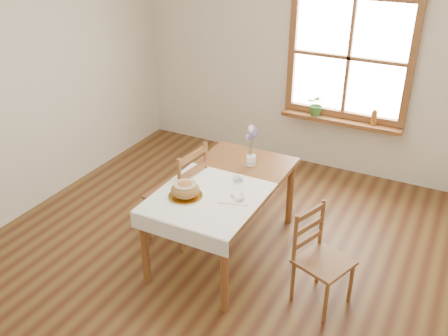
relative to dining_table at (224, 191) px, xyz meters
The scene contains 18 objects.
ground 0.73m from the dining_table, 90.00° to the right, with size 5.00×5.00×0.00m, color brown.
room_walls 1.08m from the dining_table, 90.00° to the right, with size 4.60×5.10×2.65m.
window 2.36m from the dining_table, 77.02° to the left, with size 1.46×0.08×1.46m.
window_sill 2.16m from the dining_table, 76.61° to the left, with size 1.46×0.20×0.05m.
dining_table is the anchor object (origin of this frame).
table_linen 0.32m from the dining_table, 90.00° to the right, with size 0.91×0.99×0.01m, color white.
chair_left 0.54m from the dining_table, behind, with size 0.48×0.50×1.03m, color brown, non-canonical shape.
chair_right 1.12m from the dining_table, 14.29° to the right, with size 0.40×0.42×0.86m, color brown, non-canonical shape.
bread_plate 0.44m from the dining_table, 113.44° to the right, with size 0.29×0.29×0.02m, color white.
bread_loaf 0.47m from the dining_table, 113.44° to the right, with size 0.25×0.25×0.14m, color #AE7E3E.
egg_napkin 0.32m from the dining_table, 44.53° to the right, with size 0.26×0.22×0.01m, color white.
eggs 0.33m from the dining_table, 44.53° to the right, with size 0.20×0.18×0.04m, color white, non-canonical shape.
salt_shaker 0.19m from the dining_table, ahead, with size 0.05×0.05×0.10m, color white.
pepper_shaker 0.20m from the dining_table, 19.59° to the left, with size 0.04×0.04×0.08m, color white.
flower_vase 0.45m from the dining_table, 79.71° to the left, with size 0.09×0.09×0.10m, color white.
lavender_bouquet 0.54m from the dining_table, 79.71° to the left, with size 0.16×0.16×0.30m, color #685596, non-canonical shape.
potted_plant 2.11m from the dining_table, 84.80° to the left, with size 0.24×0.27×0.21m, color #3A6E2C.
amber_bottle 2.28m from the dining_table, 67.10° to the left, with size 0.07×0.07×0.19m, color #A25E1E.
Camera 1 is at (1.84, -3.23, 2.99)m, focal length 40.00 mm.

